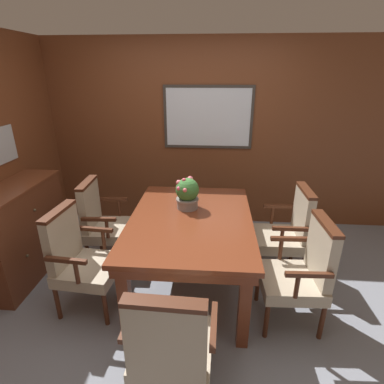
{
  "coord_description": "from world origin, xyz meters",
  "views": [
    {
      "loc": [
        0.28,
        -2.22,
        2.04
      ],
      "look_at": [
        0.08,
        0.41,
        0.97
      ],
      "focal_mm": 28.0,
      "sensor_mm": 36.0,
      "label": 1
    }
  ],
  "objects_px": {
    "chair_left_far": "(103,221)",
    "chair_left_near": "(79,257)",
    "dining_table": "(191,227)",
    "chair_right_near": "(302,270)",
    "potted_plant": "(187,193)",
    "sideboard_cabinet": "(20,232)",
    "chair_right_far": "(288,230)",
    "chair_head_near": "(171,346)"
  },
  "relations": [
    {
      "from": "dining_table",
      "to": "chair_head_near",
      "type": "xyz_separation_m",
      "value": [
        -0.03,
        -1.18,
        -0.17
      ]
    },
    {
      "from": "chair_right_near",
      "to": "potted_plant",
      "type": "bearing_deg",
      "value": -122.54
    },
    {
      "from": "chair_left_far",
      "to": "sideboard_cabinet",
      "type": "relative_size",
      "value": 0.83
    },
    {
      "from": "potted_plant",
      "to": "sideboard_cabinet",
      "type": "xyz_separation_m",
      "value": [
        -1.73,
        -0.13,
        -0.44
      ]
    },
    {
      "from": "chair_right_far",
      "to": "sideboard_cabinet",
      "type": "xyz_separation_m",
      "value": [
        -2.77,
        -0.24,
        -0.01
      ]
    },
    {
      "from": "dining_table",
      "to": "chair_right_far",
      "type": "xyz_separation_m",
      "value": [
        0.99,
        0.32,
        -0.17
      ]
    },
    {
      "from": "chair_left_far",
      "to": "chair_left_near",
      "type": "relative_size",
      "value": 1.0
    },
    {
      "from": "chair_left_far",
      "to": "sideboard_cabinet",
      "type": "distance_m",
      "value": 0.83
    },
    {
      "from": "chair_right_far",
      "to": "chair_right_near",
      "type": "relative_size",
      "value": 1.0
    },
    {
      "from": "sideboard_cabinet",
      "to": "dining_table",
      "type": "bearing_deg",
      "value": -2.78
    },
    {
      "from": "chair_right_far",
      "to": "potted_plant",
      "type": "xyz_separation_m",
      "value": [
        -1.04,
        -0.11,
        0.42
      ]
    },
    {
      "from": "chair_left_near",
      "to": "chair_right_far",
      "type": "bearing_deg",
      "value": -66.86
    },
    {
      "from": "chair_right_far",
      "to": "chair_left_far",
      "type": "bearing_deg",
      "value": -92.06
    },
    {
      "from": "potted_plant",
      "to": "chair_head_near",
      "type": "bearing_deg",
      "value": -88.92
    },
    {
      "from": "dining_table",
      "to": "potted_plant",
      "type": "height_order",
      "value": "potted_plant"
    },
    {
      "from": "chair_right_near",
      "to": "potted_plant",
      "type": "distance_m",
      "value": 1.24
    },
    {
      "from": "dining_table",
      "to": "sideboard_cabinet",
      "type": "height_order",
      "value": "sideboard_cabinet"
    },
    {
      "from": "sideboard_cabinet",
      "to": "chair_left_near",
      "type": "bearing_deg",
      "value": -26.97
    },
    {
      "from": "dining_table",
      "to": "chair_right_near",
      "type": "relative_size",
      "value": 1.63
    },
    {
      "from": "chair_left_far",
      "to": "potted_plant",
      "type": "height_order",
      "value": "potted_plant"
    },
    {
      "from": "chair_right_far",
      "to": "chair_left_near",
      "type": "xyz_separation_m",
      "value": [
        -1.95,
        -0.65,
        0.0
      ]
    },
    {
      "from": "chair_right_near",
      "to": "chair_left_near",
      "type": "bearing_deg",
      "value": -93.52
    },
    {
      "from": "chair_left_far",
      "to": "chair_left_near",
      "type": "xyz_separation_m",
      "value": [
        0.03,
        -0.7,
        0.0
      ]
    },
    {
      "from": "chair_left_near",
      "to": "potted_plant",
      "type": "height_order",
      "value": "potted_plant"
    },
    {
      "from": "chair_left_far",
      "to": "chair_head_near",
      "type": "height_order",
      "value": "same"
    },
    {
      "from": "chair_right_near",
      "to": "chair_left_near",
      "type": "xyz_separation_m",
      "value": [
        -1.92,
        0.04,
        0.0
      ]
    },
    {
      "from": "chair_left_far",
      "to": "chair_left_near",
      "type": "height_order",
      "value": "same"
    },
    {
      "from": "chair_head_near",
      "to": "potted_plant",
      "type": "relative_size",
      "value": 3.0
    },
    {
      "from": "chair_right_far",
      "to": "sideboard_cabinet",
      "type": "distance_m",
      "value": 2.78
    },
    {
      "from": "chair_head_near",
      "to": "sideboard_cabinet",
      "type": "distance_m",
      "value": 2.17
    },
    {
      "from": "potted_plant",
      "to": "sideboard_cabinet",
      "type": "bearing_deg",
      "value": -175.64
    },
    {
      "from": "chair_right_far",
      "to": "potted_plant",
      "type": "relative_size",
      "value": 3.0
    },
    {
      "from": "chair_head_near",
      "to": "sideboard_cabinet",
      "type": "xyz_separation_m",
      "value": [
        -1.76,
        1.27,
        -0.01
      ]
    },
    {
      "from": "dining_table",
      "to": "potted_plant",
      "type": "relative_size",
      "value": 4.88
    },
    {
      "from": "sideboard_cabinet",
      "to": "chair_left_far",
      "type": "bearing_deg",
      "value": 20.21
    },
    {
      "from": "dining_table",
      "to": "potted_plant",
      "type": "xyz_separation_m",
      "value": [
        -0.05,
        0.22,
        0.26
      ]
    },
    {
      "from": "chair_right_far",
      "to": "potted_plant",
      "type": "height_order",
      "value": "potted_plant"
    },
    {
      "from": "chair_right_far",
      "to": "chair_head_near",
      "type": "xyz_separation_m",
      "value": [
        -1.01,
        -1.51,
        0.0
      ]
    },
    {
      "from": "dining_table",
      "to": "chair_left_far",
      "type": "height_order",
      "value": "chair_left_far"
    },
    {
      "from": "chair_head_near",
      "to": "chair_right_near",
      "type": "height_order",
      "value": "same"
    },
    {
      "from": "chair_right_near",
      "to": "sideboard_cabinet",
      "type": "xyz_separation_m",
      "value": [
        -2.74,
        0.45,
        -0.01
      ]
    },
    {
      "from": "dining_table",
      "to": "chair_head_near",
      "type": "distance_m",
      "value": 1.19
    }
  ]
}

